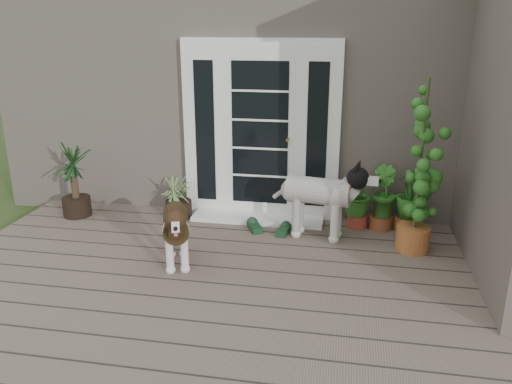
# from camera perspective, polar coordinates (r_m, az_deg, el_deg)

# --- Properties ---
(deck) EXTENTS (6.20, 4.60, 0.12)m
(deck) POSITION_cam_1_polar(r_m,az_deg,el_deg) (4.64, -1.84, -12.84)
(deck) COLOR #6B5B4C
(deck) RESTS_ON ground
(house_main) EXTENTS (7.40, 4.00, 3.10)m
(house_main) POSITION_cam_1_polar(r_m,az_deg,el_deg) (8.22, 4.43, 11.91)
(house_main) COLOR #665E54
(house_main) RESTS_ON ground
(door_unit) EXTENTS (1.90, 0.14, 2.15)m
(door_unit) POSITION_cam_1_polar(r_m,az_deg,el_deg) (6.29, 0.50, 6.73)
(door_unit) COLOR white
(door_unit) RESTS_ON deck
(door_step) EXTENTS (1.60, 0.40, 0.05)m
(door_step) POSITION_cam_1_polar(r_m,az_deg,el_deg) (6.40, 0.17, -2.87)
(door_step) COLOR white
(door_step) RESTS_ON deck
(brindle_dog) EXTENTS (0.58, 0.86, 0.66)m
(brindle_dog) POSITION_cam_1_polar(r_m,az_deg,el_deg) (5.21, -8.73, -4.57)
(brindle_dog) COLOR #3B2A15
(brindle_dog) RESTS_ON deck
(white_dog) EXTENTS (1.01, 0.56, 0.80)m
(white_dog) POSITION_cam_1_polar(r_m,az_deg,el_deg) (5.83, 6.82, -1.28)
(white_dog) COLOR silver
(white_dog) RESTS_ON deck
(spider_plant) EXTENTS (0.66, 0.66, 0.57)m
(spider_plant) POSITION_cam_1_polar(r_m,az_deg,el_deg) (6.48, -8.53, -0.35)
(spider_plant) COLOR #95AA68
(spider_plant) RESTS_ON deck
(yucca) EXTENTS (0.82, 0.82, 0.95)m
(yucca) POSITION_cam_1_polar(r_m,az_deg,el_deg) (6.79, -19.34, 1.32)
(yucca) COLOR black
(yucca) RESTS_ON deck
(herb_a) EXTENTS (0.65, 0.65, 0.63)m
(herb_a) POSITION_cam_1_polar(r_m,az_deg,el_deg) (6.21, 11.15, -1.03)
(herb_a) COLOR #1A4E16
(herb_a) RESTS_ON deck
(herb_b) EXTENTS (0.50, 0.50, 0.54)m
(herb_b) POSITION_cam_1_polar(r_m,az_deg,el_deg) (6.24, 13.62, -1.57)
(herb_b) COLOR #265719
(herb_b) RESTS_ON deck
(herb_c) EXTENTS (0.58, 0.58, 0.64)m
(herb_c) POSITION_cam_1_polar(r_m,az_deg,el_deg) (6.25, 16.46, -1.29)
(herb_c) COLOR #265317
(herb_c) RESTS_ON deck
(sapling) EXTENTS (0.56, 0.56, 1.88)m
(sapling) POSITION_cam_1_polar(r_m,az_deg,el_deg) (5.54, 17.57, 2.83)
(sapling) COLOR #225418
(sapling) RESTS_ON deck
(clog_left) EXTENTS (0.29, 0.37, 0.10)m
(clog_left) POSITION_cam_1_polar(r_m,az_deg,el_deg) (6.09, -0.17, -3.74)
(clog_left) COLOR #16371E
(clog_left) RESTS_ON deck
(clog_right) EXTENTS (0.20, 0.34, 0.10)m
(clog_right) POSITION_cam_1_polar(r_m,az_deg,el_deg) (6.00, 3.05, -4.15)
(clog_right) COLOR #16381F
(clog_right) RESTS_ON deck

